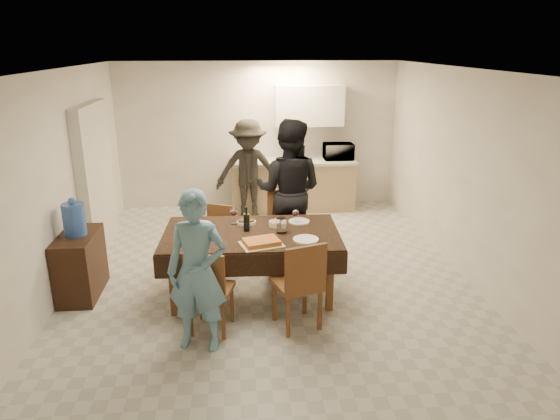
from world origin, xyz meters
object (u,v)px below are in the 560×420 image
Objects in this scene: dining_table at (251,235)px; microwave at (338,151)px; water_jug at (74,220)px; water_pitcher at (282,226)px; person_kitchen at (249,170)px; wine_bottle at (247,219)px; savoury_tart at (261,242)px; console at (81,265)px; person_near at (197,272)px; person_far at (289,191)px.

dining_table is 3.63m from microwave.
water_pitcher is (2.38, -0.22, -0.07)m from water_jug.
person_kitchen reaches higher than dining_table.
wine_bottle reaches higher than savoury_tart.
person_kitchen reaches higher than console.
wine_bottle is 0.66× the size of savoury_tart.
wine_bottle reaches higher than water_pitcher.
water_pitcher is (0.40, -0.10, -0.06)m from wine_bottle.
water_pitcher is 0.11× the size of person_near.
savoury_tart is (2.13, -0.55, -0.13)m from water_jug.
person_kitchen is (2.08, 2.59, -0.10)m from water_jug.
person_far reaches higher than water_jug.
dining_table is at bearing 171.87° from water_pitcher.
person_far reaches higher than console.
water_jug is 0.20× the size of person_far.
microwave reaches higher than water_pitcher.
console is at bearing -128.74° from person_kitchen.
water_jug is at bearing 153.01° from person_near.
savoury_tart is 0.93m from person_near.
person_far is at bearing 62.65° from microwave.
microwave is at bearing 74.97° from person_near.
dining_table is at bearing 80.69° from person_far.
console is at bearing 153.01° from person_near.
water_jug is at bearing -128.74° from person_kitchen.
savoury_tart is 3.93m from microwave.
microwave is at bearing 64.37° from dining_table.
dining_table is 0.38m from water_pitcher.
water_jug reaches higher than water_pitcher.
dining_table is 1.21× the size of person_kitchen.
person_near is (-0.55, -1.05, 0.05)m from dining_table.
savoury_tart is (2.13, -0.55, 0.44)m from console.
savoury_tart is at bearing -127.15° from water_pitcher.
water_jug is at bearing 177.05° from dining_table.
console is at bearing 176.55° from wine_bottle.
person_near is (-0.50, -1.10, -0.13)m from wine_bottle.
person_kitchen reaches higher than savoury_tart.
microwave is 0.27× the size of person_far.
wine_bottle is at bearing -92.08° from person_kitchen.
dining_table is 7.01× the size of wine_bottle.
dining_table is 4.66× the size of savoury_tart.
dining_table is 2.05m from water_jug.
water_jug is 3.33m from person_kitchen.
water_jug is 1.99m from wine_bottle.
wine_bottle is 1.22m from person_near.
person_kitchen reaches higher than water_jug.
wine_bottle is at bearing 109.23° from savoury_tart.
water_pitcher reaches higher than savoury_tart.
wine_bottle is 3.60m from microwave.
dining_table is 0.40m from savoury_tart.
dining_table is at bearing 62.55° from microwave.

